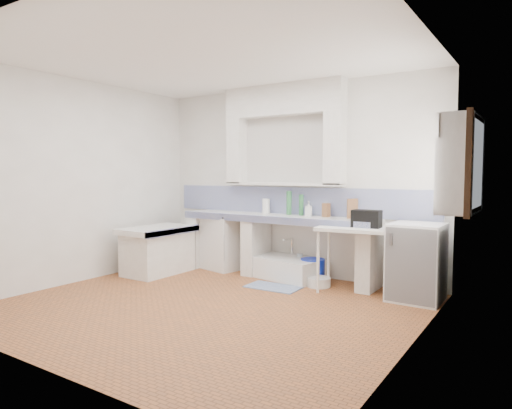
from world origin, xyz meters
The scene contains 36 objects.
floor centered at (0.00, 0.00, 0.00)m, with size 4.50×4.50×0.00m, color #A15A2D.
ceiling centered at (0.00, 0.00, 2.80)m, with size 4.50×4.50×0.00m, color white.
wall_back centered at (0.00, 2.00, 1.40)m, with size 4.50×4.50×0.00m, color white.
wall_front centered at (0.00, -2.00, 1.40)m, with size 4.50×4.50×0.00m, color white.
wall_left centered at (-2.25, 0.00, 1.40)m, with size 4.50×4.50×0.00m, color white.
wall_right centered at (2.25, 0.00, 1.40)m, with size 4.50×4.50×0.00m, color white.
alcove_mass centered at (-0.10, 1.88, 2.58)m, with size 1.90×0.25×0.45m, color white.
window_frame centered at (2.42, 1.20, 1.60)m, with size 0.35×0.86×1.06m, color #3D2613.
lace_valance centered at (2.28, 1.20, 1.98)m, with size 0.01×0.84×0.24m, color white.
counter_slab centered at (-0.10, 1.70, 0.86)m, with size 3.00×0.60×0.08m, color white.
counter_lip centered at (-0.10, 1.42, 0.86)m, with size 3.00×0.04×0.10m, color navy.
counter_pier_left centered at (-1.50, 1.70, 0.41)m, with size 0.20×0.55×0.82m, color white.
counter_pier_mid centered at (-0.45, 1.70, 0.41)m, with size 0.20×0.55×0.82m, color white.
counter_pier_right centered at (1.30, 1.70, 0.41)m, with size 0.20×0.55×0.82m, color white.
peninsula_top centered at (-1.70, 0.90, 0.66)m, with size 0.70×1.10×0.08m, color white.
peninsula_base centered at (-1.70, 0.90, 0.31)m, with size 0.60×1.00×0.62m, color white.
peninsula_lip centered at (-1.37, 0.90, 0.66)m, with size 0.04×1.10×0.10m, color navy.
backsplash centered at (0.00, 1.99, 1.10)m, with size 4.27×0.03×0.40m, color navy.
stove centered at (-1.05, 1.72, 0.41)m, with size 0.58×0.56×0.82m, color white.
sink centered at (0.04, 1.69, 0.14)m, with size 1.14×0.61×0.27m, color white.
side_table centered at (1.23, 1.47, 0.42)m, with size 1.00×0.56×0.04m, color white.
fridge centered at (1.93, 1.52, 0.46)m, with size 0.59×0.59×0.92m, color white.
bucket_red centered at (-0.15, 1.59, 0.14)m, with size 0.31×0.31×0.29m, color #AE050B.
bucket_orange centered at (0.08, 1.59, 0.14)m, with size 0.30×0.30×0.28m, color red.
bucket_blue centered at (0.48, 1.71, 0.16)m, with size 0.34×0.34×0.32m, color #0D26C1.
basin_white centered at (0.68, 1.49, 0.06)m, with size 0.32×0.32×0.12m, color white.
water_bottle_a centered at (0.01, 1.85, 0.15)m, with size 0.08×0.08×0.29m, color silver.
water_bottle_b centered at (0.21, 1.85, 0.17)m, with size 0.09×0.09×0.34m, color silver.
black_bag centered at (1.32, 1.50, 0.94)m, with size 0.35×0.20×0.22m, color black.
green_bottle_a centered at (0.02, 1.85, 1.07)m, with size 0.08×0.08×0.35m, color #317540.
green_bottle_b centered at (0.22, 1.85, 1.05)m, with size 0.07×0.07×0.30m, color #317540.
knife_block centered at (0.62, 1.84, 1.00)m, with size 0.10×0.08×0.19m, color olive.
cutting_board centered at (1.00, 1.85, 1.03)m, with size 0.02×0.20×0.27m, color olive.
paper_towel centered at (-0.37, 1.85, 1.01)m, with size 0.11×0.11×0.22m, color white.
soap_bottle centered at (0.36, 1.82, 1.00)m, with size 0.09×0.10×0.21m, color white.
rug centered at (0.20, 1.11, 0.01)m, with size 0.71×0.40×0.01m, color #2C4685.
Camera 1 is at (3.22, -3.94, 1.51)m, focal length 31.72 mm.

